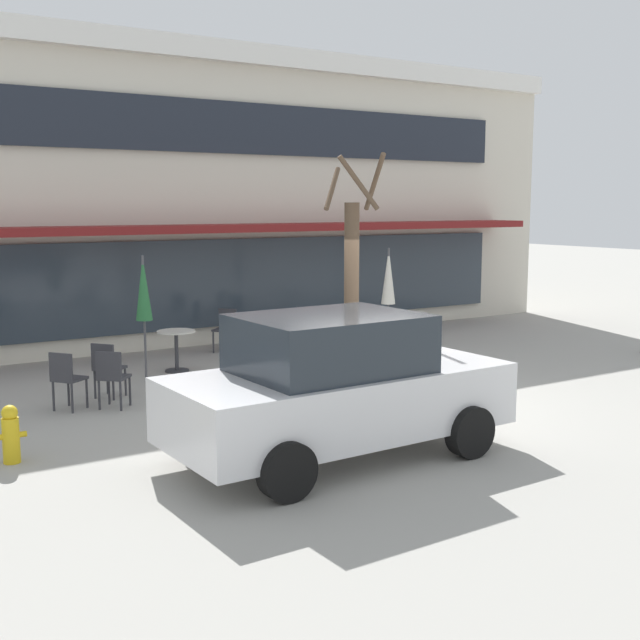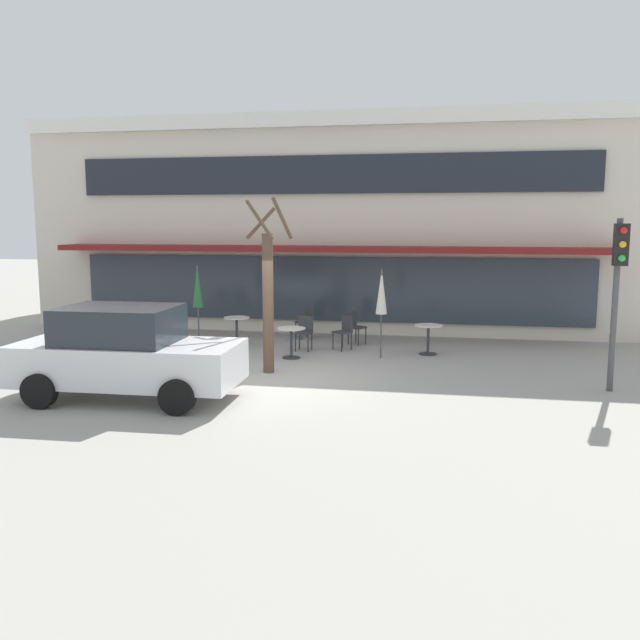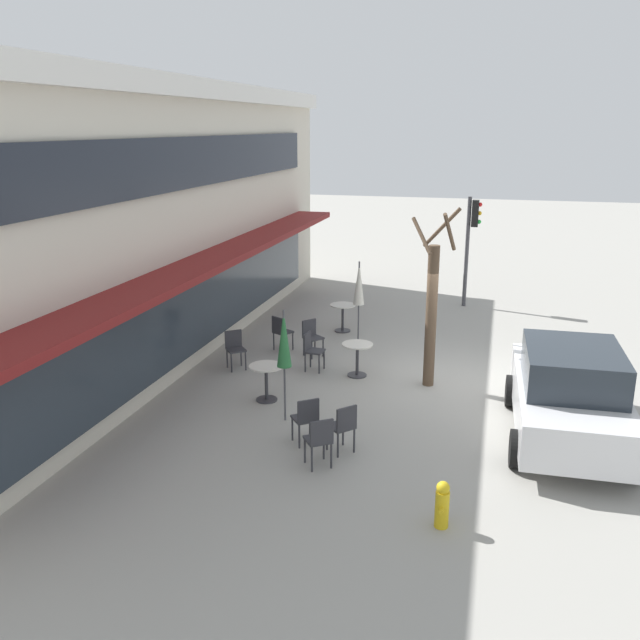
{
  "view_description": "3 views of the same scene",
  "coord_description": "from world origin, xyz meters",
  "px_view_note": "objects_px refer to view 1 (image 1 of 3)",
  "views": [
    {
      "loc": [
        -7.61,
        -9.95,
        3.05
      ],
      "look_at": [
        0.64,
        3.04,
        0.82
      ],
      "focal_mm": 45.0,
      "sensor_mm": 36.0,
      "label": 1
    },
    {
      "loc": [
        3.55,
        -13.74,
        3.35
      ],
      "look_at": [
        0.47,
        2.41,
        0.94
      ],
      "focal_mm": 38.0,
      "sensor_mm": 36.0,
      "label": 2
    },
    {
      "loc": [
        -14.33,
        -0.73,
        5.45
      ],
      "look_at": [
        0.34,
        3.18,
        1.09
      ],
      "focal_mm": 38.0,
      "sensor_mm": 36.0,
      "label": 3
    }
  ],
  "objects_px": {
    "cafe_table_streetside": "(411,324)",
    "fire_hydrant": "(11,434)",
    "cafe_chair_1": "(303,325)",
    "street_tree": "(352,288)",
    "cafe_chair_0": "(226,327)",
    "cafe_chair_3": "(107,366)",
    "cafe_chair_5": "(317,331)",
    "cafe_table_near_wall": "(176,344)",
    "patio_umbrella_green_folded": "(388,277)",
    "cafe_chair_4": "(112,375)",
    "cafe_chair_6": "(281,337)",
    "parked_sedan": "(337,387)",
    "cafe_chair_2": "(66,376)",
    "patio_umbrella_cream_folded": "(143,289)",
    "cafe_table_by_tree": "(306,346)"
  },
  "relations": [
    {
      "from": "cafe_table_streetside",
      "to": "cafe_chair_5",
      "type": "relative_size",
      "value": 0.85
    },
    {
      "from": "cafe_chair_3",
      "to": "cafe_chair_5",
      "type": "xyz_separation_m",
      "value": [
        4.7,
        1.22,
        0.0
      ]
    },
    {
      "from": "cafe_chair_3",
      "to": "cafe_chair_0",
      "type": "bearing_deg",
      "value": 38.63
    },
    {
      "from": "patio_umbrella_green_folded",
      "to": "cafe_chair_3",
      "type": "bearing_deg",
      "value": -177.33
    },
    {
      "from": "street_tree",
      "to": "fire_hydrant",
      "type": "relative_size",
      "value": 5.45
    },
    {
      "from": "cafe_chair_5",
      "to": "parked_sedan",
      "type": "bearing_deg",
      "value": -120.19
    },
    {
      "from": "cafe_table_near_wall",
      "to": "cafe_chair_6",
      "type": "bearing_deg",
      "value": -11.76
    },
    {
      "from": "cafe_table_near_wall",
      "to": "parked_sedan",
      "type": "relative_size",
      "value": 0.18
    },
    {
      "from": "cafe_chair_2",
      "to": "cafe_chair_3",
      "type": "height_order",
      "value": "same"
    },
    {
      "from": "cafe_chair_4",
      "to": "cafe_chair_6",
      "type": "distance_m",
      "value": 4.18
    },
    {
      "from": "cafe_table_streetside",
      "to": "cafe_chair_5",
      "type": "bearing_deg",
      "value": 172.8
    },
    {
      "from": "cafe_chair_1",
      "to": "street_tree",
      "type": "distance_m",
      "value": 4.26
    },
    {
      "from": "cafe_table_near_wall",
      "to": "cafe_chair_0",
      "type": "xyz_separation_m",
      "value": [
        1.65,
        1.35,
        0.01
      ]
    },
    {
      "from": "patio_umbrella_green_folded",
      "to": "cafe_chair_2",
      "type": "bearing_deg",
      "value": -173.75
    },
    {
      "from": "cafe_table_by_tree",
      "to": "cafe_chair_1",
      "type": "height_order",
      "value": "cafe_chair_1"
    },
    {
      "from": "cafe_table_near_wall",
      "to": "cafe_chair_5",
      "type": "bearing_deg",
      "value": -2.48
    },
    {
      "from": "patio_umbrella_green_folded",
      "to": "parked_sedan",
      "type": "distance_m",
      "value": 6.46
    },
    {
      "from": "cafe_table_streetside",
      "to": "cafe_chair_1",
      "type": "bearing_deg",
      "value": 151.01
    },
    {
      "from": "cafe_chair_5",
      "to": "street_tree",
      "type": "relative_size",
      "value": 0.23
    },
    {
      "from": "cafe_chair_2",
      "to": "cafe_table_by_tree",
      "type": "bearing_deg",
      "value": 3.76
    },
    {
      "from": "cafe_chair_3",
      "to": "parked_sedan",
      "type": "xyz_separation_m",
      "value": [
        1.41,
        -4.45,
        0.35
      ]
    },
    {
      "from": "patio_umbrella_cream_folded",
      "to": "cafe_chair_1",
      "type": "distance_m",
      "value": 4.35
    },
    {
      "from": "cafe_chair_2",
      "to": "cafe_chair_6",
      "type": "xyz_separation_m",
      "value": [
        4.45,
        1.38,
        0.0
      ]
    },
    {
      "from": "patio_umbrella_cream_folded",
      "to": "cafe_chair_2",
      "type": "height_order",
      "value": "patio_umbrella_cream_folded"
    },
    {
      "from": "street_tree",
      "to": "cafe_chair_0",
      "type": "bearing_deg",
      "value": 91.24
    },
    {
      "from": "patio_umbrella_cream_folded",
      "to": "cafe_chair_6",
      "type": "distance_m",
      "value": 3.03
    },
    {
      "from": "cafe_table_near_wall",
      "to": "patio_umbrella_green_folded",
      "type": "xyz_separation_m",
      "value": [
        4.04,
        -1.08,
        1.11
      ]
    },
    {
      "from": "cafe_table_near_wall",
      "to": "cafe_table_streetside",
      "type": "xyz_separation_m",
      "value": [
        5.16,
        -0.4,
        0.0
      ]
    },
    {
      "from": "patio_umbrella_cream_folded",
      "to": "cafe_chair_3",
      "type": "height_order",
      "value": "patio_umbrella_cream_folded"
    },
    {
      "from": "cafe_table_streetside",
      "to": "fire_hydrant",
      "type": "xyz_separation_m",
      "value": [
        -8.86,
        -3.49,
        -0.16
      ]
    },
    {
      "from": "patio_umbrella_green_folded",
      "to": "fire_hydrant",
      "type": "bearing_deg",
      "value": -159.97
    },
    {
      "from": "parked_sedan",
      "to": "cafe_chair_2",
      "type": "bearing_deg",
      "value": 118.38
    },
    {
      "from": "cafe_chair_0",
      "to": "cafe_chair_5",
      "type": "height_order",
      "value": "same"
    },
    {
      "from": "patio_umbrella_cream_folded",
      "to": "cafe_chair_6",
      "type": "bearing_deg",
      "value": 5.21
    },
    {
      "from": "cafe_chair_0",
      "to": "cafe_table_streetside",
      "type": "bearing_deg",
      "value": -26.46
    },
    {
      "from": "patio_umbrella_green_folded",
      "to": "cafe_chair_0",
      "type": "relative_size",
      "value": 2.47
    },
    {
      "from": "cafe_table_by_tree",
      "to": "parked_sedan",
      "type": "height_order",
      "value": "parked_sedan"
    },
    {
      "from": "cafe_chair_6",
      "to": "cafe_table_by_tree",
      "type": "bearing_deg",
      "value": -95.13
    },
    {
      "from": "patio_umbrella_cream_folded",
      "to": "cafe_chair_6",
      "type": "height_order",
      "value": "patio_umbrella_cream_folded"
    },
    {
      "from": "cafe_chair_0",
      "to": "cafe_chair_5",
      "type": "distance_m",
      "value": 1.99
    },
    {
      "from": "cafe_table_streetside",
      "to": "cafe_chair_2",
      "type": "xyz_separation_m",
      "value": [
        -7.64,
        -1.39,
        0.01
      ]
    },
    {
      "from": "cafe_chair_0",
      "to": "cafe_chair_3",
      "type": "bearing_deg",
      "value": -141.37
    },
    {
      "from": "cafe_chair_2",
      "to": "cafe_chair_6",
      "type": "bearing_deg",
      "value": 17.23
    },
    {
      "from": "cafe_chair_6",
      "to": "cafe_chair_0",
      "type": "bearing_deg",
      "value": 100.57
    },
    {
      "from": "cafe_table_by_tree",
      "to": "fire_hydrant",
      "type": "relative_size",
      "value": 1.08
    },
    {
      "from": "patio_umbrella_green_folded",
      "to": "cafe_chair_5",
      "type": "height_order",
      "value": "patio_umbrella_green_folded"
    },
    {
      "from": "patio_umbrella_cream_folded",
      "to": "cafe_chair_5",
      "type": "distance_m",
      "value": 4.01
    },
    {
      "from": "patio_umbrella_green_folded",
      "to": "street_tree",
      "type": "bearing_deg",
      "value": -138.18
    },
    {
      "from": "cafe_chair_0",
      "to": "cafe_chair_5",
      "type": "xyz_separation_m",
      "value": [
        1.33,
        -1.47,
        0.0
      ]
    },
    {
      "from": "parked_sedan",
      "to": "cafe_chair_3",
      "type": "bearing_deg",
      "value": 107.54
    }
  ]
}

